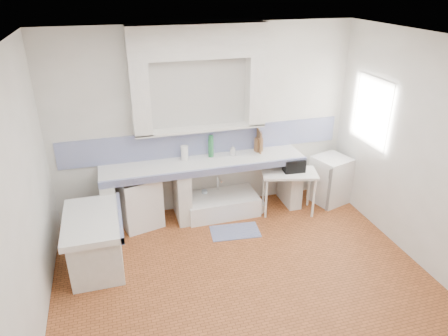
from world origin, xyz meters
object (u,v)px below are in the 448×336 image
object	(u,v)px
sink	(221,205)
fridge	(330,180)
side_table	(288,192)
stove	(140,201)

from	to	relation	value
sink	fridge	xyz separation A→B (m)	(1.79, -0.13, 0.25)
side_table	sink	bearing A→B (deg)	-179.01
fridge	sink	bearing A→B (deg)	159.02
stove	sink	distance (m)	1.26
side_table	fridge	world-z (taller)	fridge
sink	side_table	bearing A→B (deg)	-14.13
sink	side_table	xyz separation A→B (m)	(1.00, -0.24, 0.21)
fridge	stove	bearing A→B (deg)	160.21
stove	side_table	world-z (taller)	stove
side_table	stove	bearing A→B (deg)	-172.13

